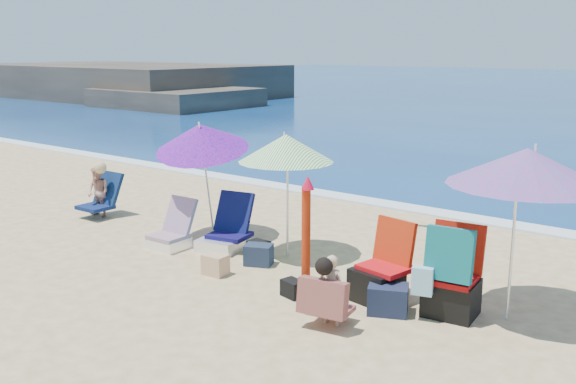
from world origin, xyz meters
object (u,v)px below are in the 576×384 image
Objects in this scene: chair_rainbow at (171,235)px; camp_chair_left at (380,277)px; umbrella_striped at (286,148)px; umbrella_blue at (201,137)px; chair_navy at (225,235)px; person_center at (328,292)px; camp_chair_right at (450,283)px; umbrella_turquoise at (527,167)px; furled_umbrella at (306,228)px; person_left at (99,192)px.

chair_rainbow is 0.76× the size of camp_chair_left.
umbrella_blue is at bearing -174.72° from umbrella_striped.
chair_navy is (-0.91, -0.30, -1.35)m from umbrella_striped.
umbrella_striped reaches higher than person_center.
umbrella_blue is at bearing 156.27° from person_center.
camp_chair_left is 0.85m from camp_chair_right.
chair_rainbow is at bearing -178.21° from camp_chair_left.
chair_navy is 1.23× the size of chair_rainbow.
umbrella_turquoise is 2.59m from furled_umbrella.
camp_chair_right is at bearing 2.68° from chair_rainbow.
umbrella_turquoise is at bearing 0.12° from umbrella_blue.
umbrella_striped reaches higher than furled_umbrella.
umbrella_blue is (-1.53, -0.14, 0.04)m from umbrella_striped.
camp_chair_right is at bearing 49.88° from person_center.
chair_rainbow is 0.92× the size of person_center.
camp_chair_left reaches higher than chair_rainbow.
umbrella_blue is 2.05× the size of camp_chair_left.
chair_rainbow is at bearing -172.77° from umbrella_turquoise.
umbrella_striped is at bearing 168.65° from camp_chair_right.
camp_chair_left is (3.50, 0.11, 0.09)m from chair_rainbow.
umbrella_turquoise is at bearing 44.95° from person_center.
furled_umbrella reaches higher than person_left.
furled_umbrella is at bearing -161.35° from camp_chair_left.
chair_navy is at bearing -161.67° from umbrella_striped.
umbrella_striped is 0.91× the size of umbrella_blue.
chair_rainbow is at bearing -177.32° from camp_chair_right.
person_left is (-5.79, 1.32, 0.07)m from person_center.
camp_chair_left is (3.45, -0.51, -1.32)m from umbrella_blue.
camp_chair_right reaches higher than chair_navy.
person_left is (-2.41, -0.17, -1.15)m from umbrella_blue.
person_left reaches higher than camp_chair_left.
umbrella_striped is 1.23× the size of furled_umbrella.
camp_chair_right is (2.76, -0.55, -1.18)m from umbrella_striped.
umbrella_striped is 2.23m from chair_rainbow.
umbrella_striped is at bearing 161.36° from camp_chair_left.
umbrella_blue is (-4.88, -0.01, -0.09)m from umbrella_turquoise.
camp_chair_left is 1.21× the size of person_center.
person_left is (-6.70, 0.25, 0.07)m from camp_chair_right.
person_left is (-5.86, 0.34, 0.16)m from camp_chair_left.
chair_rainbow is 4.35m from camp_chair_right.
umbrella_blue is 1.97× the size of person_left.
chair_navy is at bearing 33.99° from chair_rainbow.
umbrella_blue reaches higher than person_center.
chair_rainbow is 0.73× the size of person_left.
umbrella_striped is 1.54m from umbrella_blue.
umbrella_turquoise reaches higher than umbrella_striped.
umbrella_turquoise is 2.87× the size of chair_rainbow.
camp_chair_left is at bearing 86.03° from person_center.
umbrella_turquoise is at bearing 1.38° from person_left.
umbrella_blue is at bearing 162.82° from furled_umbrella.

